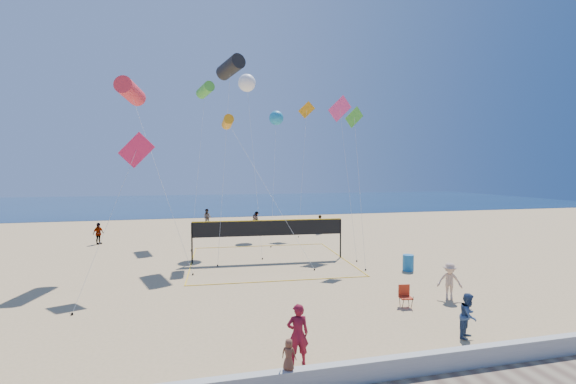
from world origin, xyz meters
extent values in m
plane|color=tan|center=(0.00, 0.00, 0.00)|extent=(120.00, 120.00, 0.00)
cube|color=#10294C|center=(0.00, 62.00, 0.01)|extent=(140.00, 50.00, 0.03)
cube|color=#BABAB5|center=(0.00, -3.00, 0.30)|extent=(32.00, 0.30, 0.60)
imported|color=maroon|center=(-0.74, -1.62, 0.93)|extent=(0.70, 0.48, 1.86)
imported|color=brown|center=(-1.35, -2.98, 1.01)|extent=(0.48, 0.44, 0.83)
imported|color=navy|center=(5.58, -1.22, 0.79)|extent=(0.97, 0.93, 1.58)
imported|color=tan|center=(7.59, 2.54, 0.84)|extent=(1.25, 1.07, 1.67)
imported|color=gray|center=(-11.35, 20.89, 0.87)|extent=(0.93, 1.08, 1.74)
imported|color=gray|center=(1.84, 23.68, 0.90)|extent=(1.71, 1.34, 1.81)
imported|color=gray|center=(7.79, 21.91, 0.87)|extent=(0.68, 0.76, 1.74)
imported|color=gray|center=(-2.48, 29.52, 0.92)|extent=(1.08, 0.96, 1.84)
imported|color=gray|center=(2.80, 28.79, 0.76)|extent=(0.69, 1.04, 1.51)
cube|color=#AF2A14|center=(5.07, 2.04, 0.41)|extent=(0.55, 0.51, 0.05)
cube|color=#AF2A14|center=(5.10, 2.24, 0.68)|extent=(0.50, 0.11, 0.50)
cylinder|color=black|center=(4.85, 1.89, 0.23)|extent=(0.06, 0.26, 0.65)
cylinder|color=black|center=(4.90, 2.25, 0.23)|extent=(0.06, 0.26, 0.65)
cylinder|color=black|center=(5.25, 1.84, 0.23)|extent=(0.06, 0.26, 0.65)
cylinder|color=black|center=(5.30, 2.20, 0.23)|extent=(0.06, 0.26, 0.65)
cylinder|color=#18609D|center=(8.46, 7.51, 0.48)|extent=(0.74, 0.74, 0.95)
cylinder|color=black|center=(-3.95, 12.35, 1.31)|extent=(0.10, 0.10, 2.62)
cylinder|color=black|center=(5.88, 11.79, 1.31)|extent=(0.10, 0.10, 2.62)
cube|color=black|center=(0.97, 12.07, 2.13)|extent=(9.83, 0.58, 0.98)
cube|color=yellow|center=(0.97, 12.07, 2.66)|extent=(9.83, 0.59, 0.06)
cube|color=yellow|center=(0.69, 7.16, 0.01)|extent=(10.03, 0.62, 0.02)
cube|color=yellow|center=(1.25, 16.98, 0.01)|extent=(10.03, 0.62, 0.02)
cylinder|color=red|center=(-7.53, 13.08, 10.81)|extent=(1.59, 2.76, 1.42)
cylinder|color=silver|center=(-5.71, 11.29, 5.43)|extent=(3.65, 3.59, 10.77)
cylinder|color=black|center=(-3.89, 9.50, 0.05)|extent=(0.08, 0.08, 0.10)
cylinder|color=black|center=(-1.12, 15.68, 13.37)|extent=(2.01, 2.86, 1.44)
cylinder|color=silver|center=(-1.76, 13.46, 6.71)|extent=(1.31, 4.47, 13.32)
cylinder|color=black|center=(-2.41, 11.23, 0.05)|extent=(0.08, 0.08, 0.10)
cylinder|color=orange|center=(-1.45, 14.58, 9.31)|extent=(0.75, 1.68, 0.91)
cylinder|color=silver|center=(0.83, 11.74, 4.68)|extent=(4.58, 5.69, 9.27)
cylinder|color=black|center=(3.12, 8.91, 0.05)|extent=(0.08, 0.08, 0.10)
cube|color=#DA1E4E|center=(-6.67, 8.91, 6.98)|extent=(1.90, 0.35, 1.90)
cylinder|color=silver|center=(-7.65, 6.65, 3.51)|extent=(1.99, 4.53, 6.93)
cylinder|color=black|center=(-8.64, 4.40, 0.05)|extent=(0.08, 0.08, 0.10)
cube|color=green|center=(6.66, 11.44, 9.47)|extent=(1.45, 0.35, 1.46)
cylinder|color=silver|center=(6.35, 9.79, 4.76)|extent=(0.63, 3.32, 9.43)
cylinder|color=black|center=(6.04, 8.13, 0.05)|extent=(0.08, 0.08, 0.10)
cube|color=#F73E81|center=(7.23, 15.56, 10.71)|extent=(2.06, 0.35, 2.06)
cylinder|color=silver|center=(6.84, 12.94, 5.38)|extent=(0.81, 5.26, 10.67)
cylinder|color=black|center=(6.44, 10.32, 0.05)|extent=(0.08, 0.08, 0.10)
sphere|color=white|center=(0.55, 19.38, 13.16)|extent=(1.60, 1.60, 1.43)
cylinder|color=silver|center=(0.58, 15.91, 6.60)|extent=(0.07, 6.93, 13.12)
cylinder|color=black|center=(0.61, 12.45, 0.05)|extent=(0.08, 0.08, 0.10)
sphere|color=#1D86B8|center=(3.91, 23.59, 10.98)|extent=(1.60, 1.60, 1.36)
cylinder|color=silver|center=(2.92, 19.95, 5.51)|extent=(1.99, 7.29, 10.93)
cylinder|color=black|center=(1.94, 16.31, 0.05)|extent=(0.08, 0.08, 0.10)
cylinder|color=green|center=(-2.72, 22.80, 13.12)|extent=(1.65, 2.48, 1.25)
cylinder|color=silver|center=(-3.38, 19.57, 6.58)|extent=(1.34, 6.48, 13.08)
cylinder|color=black|center=(-4.04, 16.33, 0.05)|extent=(0.08, 0.08, 0.10)
cube|color=orange|center=(7.04, 23.98, 11.93)|extent=(1.69, 0.30, 1.68)
cylinder|color=silver|center=(6.12, 22.12, 5.99)|extent=(1.85, 3.75, 11.88)
cylinder|color=black|center=(5.21, 20.25, 0.05)|extent=(0.08, 0.08, 0.10)
camera|label=1|loc=(-3.70, -12.61, 5.83)|focal=24.00mm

